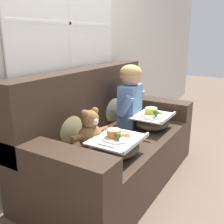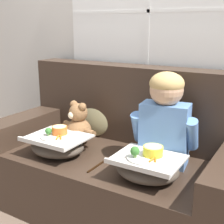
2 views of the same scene
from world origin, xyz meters
name	(u,v)px [view 1 (image 1 of 2)]	position (x,y,z in m)	size (l,w,h in m)	color
ground_plane	(116,179)	(0.00, 0.00, 0.00)	(14.00, 14.00, 0.00)	brown
wall_back_with_window	(66,35)	(0.00, 0.52, 1.30)	(8.00, 0.08, 2.60)	beige
couch	(109,142)	(0.00, 0.08, 0.36)	(1.80, 0.89, 1.02)	#38281E
throw_pillow_behind_child	(111,104)	(0.34, 0.26, 0.62)	(0.36, 0.18, 0.38)	#C1B293
throw_pillow_behind_teddy	(68,122)	(-0.34, 0.26, 0.62)	(0.34, 0.17, 0.36)	tan
child_figure	(130,92)	(0.34, 0.03, 0.77)	(0.44, 0.23, 0.60)	#5B84BC
teddy_bear	(91,132)	(-0.34, 0.03, 0.58)	(0.35, 0.25, 0.32)	brown
lap_tray_child	(152,121)	(0.34, -0.21, 0.52)	(0.39, 0.33, 0.21)	#473D33
lap_tray_teddy	(117,146)	(-0.34, -0.21, 0.52)	(0.40, 0.34, 0.20)	#473D33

